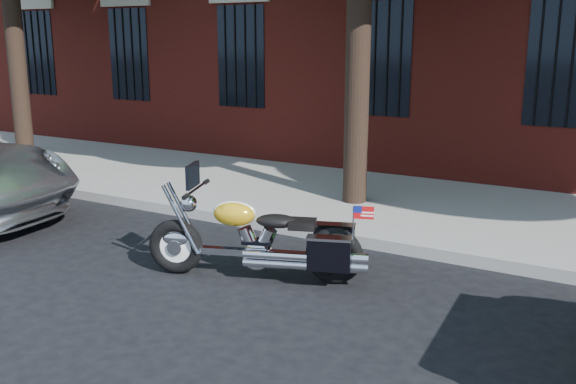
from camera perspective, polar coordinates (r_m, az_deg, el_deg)
The scene contains 4 objects.
ground at distance 7.68m, azimuth -6.58°, elevation -6.09°, with size 120.00×120.00×0.00m, color black.
curb at distance 8.75m, azimuth -1.21°, elevation -3.03°, with size 40.00×0.16×0.15m, color gray.
sidewalk at distance 10.34m, azimuth 4.20°, elevation -0.44°, with size 40.00×3.60×0.15m, color gray.
motorcycle at distance 6.93m, azimuth -2.10°, elevation -4.48°, with size 2.46×1.22×1.26m.
Camera 1 is at (4.35, -5.78, 2.57)m, focal length 40.00 mm.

